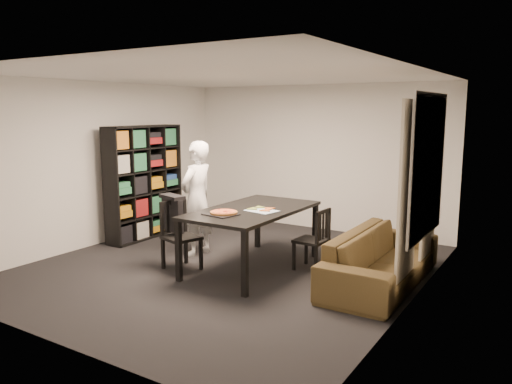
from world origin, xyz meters
The scene contains 16 objects.
room centered at (0.00, 0.00, 1.30)m, with size 5.01×5.51×2.61m.
window_pane centered at (2.48, 0.60, 1.50)m, with size 0.02×1.40×1.60m, color black.
window_frame centered at (2.48, 0.60, 1.50)m, with size 0.03×1.52×1.72m, color white.
curtain_left centered at (2.40, 0.08, 1.15)m, with size 0.03×0.70×2.25m, color beige.
curtain_right centered at (2.40, 1.12, 1.15)m, with size 0.03×0.70×2.25m, color beige.
bookshelf centered at (-2.16, 0.60, 0.95)m, with size 0.35×1.50×1.90m, color black.
dining_table centered at (0.31, 0.13, 0.76)m, with size 1.11×2.00×0.83m.
chair_left centered at (-0.57, -0.40, 0.53)m, with size 0.54×0.54×0.93m.
chair_right centered at (1.10, 0.50, 0.48)m, with size 0.42×0.42×0.85m.
draped_jacket centered at (-0.69, -0.36, 0.77)m, with size 0.45×0.29×0.51m.
person centered at (-0.75, 0.26, 0.85)m, with size 0.62×0.41×1.71m, color white.
baking_tray centered at (0.18, -0.42, 0.84)m, with size 0.40×0.32×0.01m, color black.
pepperoni_pizza centered at (0.20, -0.37, 0.86)m, with size 0.35×0.35×0.03m.
kitchen_towel centered at (0.50, 0.06, 0.84)m, with size 0.40×0.30×0.01m, color silver.
pizza_slices centered at (0.45, 0.13, 0.85)m, with size 0.37×0.31×0.01m, color gold, non-canonical shape.
sofa centered at (2.02, 0.45, 0.33)m, with size 2.24×0.88×0.65m, color #3C3318.
Camera 1 is at (3.87, -5.46, 2.16)m, focal length 35.00 mm.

